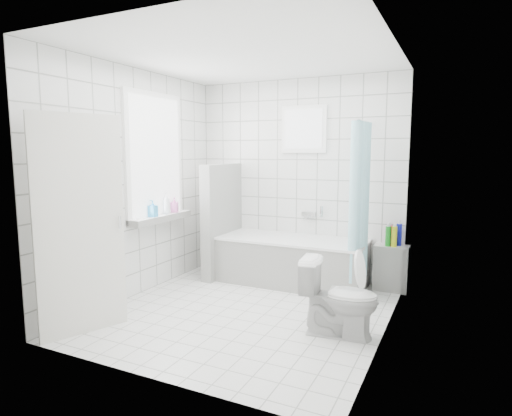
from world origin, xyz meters
The scene contains 19 objects.
ground centered at (0.00, 0.00, 0.00)m, with size 3.00×3.00×0.00m, color white.
ceiling centered at (0.00, 0.00, 2.60)m, with size 3.00×3.00×0.00m, color white.
wall_back centered at (0.00, 1.50, 1.30)m, with size 2.80×0.02×2.60m, color white.
wall_front centered at (0.00, -1.50, 1.30)m, with size 2.80×0.02×2.60m, color white.
wall_left centered at (-1.40, 0.00, 1.30)m, with size 0.02×3.00×2.60m, color white.
wall_right centered at (1.40, 0.00, 1.30)m, with size 0.02×3.00×2.60m, color white.
window_left centered at (-1.35, 0.30, 1.60)m, with size 0.01×0.90×1.40m, color white.
window_back centered at (0.10, 1.46, 1.95)m, with size 0.50×0.01×0.50m, color white.
window_sill centered at (-1.31, 0.30, 0.86)m, with size 0.18×1.02×0.08m, color white.
door centered at (-1.10, -1.11, 1.00)m, with size 0.04×0.80×2.00m, color silver.
bathtub centered at (0.09, 1.12, 0.29)m, with size 1.85×0.77×0.58m.
partition_wall centered at (-0.90, 1.07, 0.75)m, with size 0.15×0.85×1.50m, color white.
tiled_ledge centered at (1.26, 1.38, 0.28)m, with size 0.40×0.24×0.55m, color white.
toilet centered at (1.03, -0.15, 0.35)m, with size 0.39×0.69×0.70m, color white.
curtain_rod centered at (0.95, 1.10, 2.00)m, with size 0.02×0.02×0.80m, color silver.
shower_curtain centered at (0.95, 0.97, 1.10)m, with size 0.14×0.48×1.78m, color #47BDD0, non-canonical shape.
tub_faucet centered at (0.19, 1.46, 0.85)m, with size 0.18×0.06×0.06m, color silver.
sill_bottles centered at (-1.30, 0.37, 1.01)m, with size 0.11×0.53×0.27m.
ledge_bottles centered at (1.27, 1.36, 0.67)m, with size 0.18×0.17×0.26m.
Camera 1 is at (1.96, -3.84, 1.66)m, focal length 30.00 mm.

